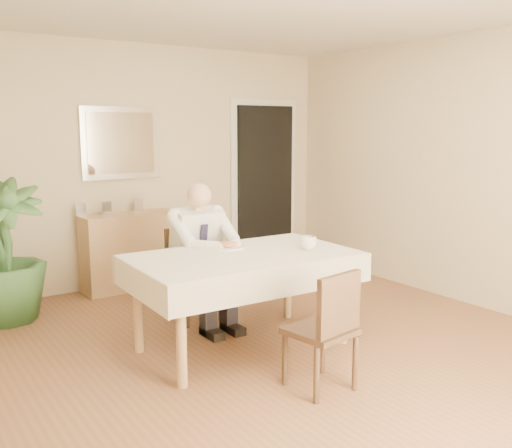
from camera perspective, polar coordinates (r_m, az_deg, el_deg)
room at (r=4.23m, az=2.65°, el=4.01°), size 5.00×5.02×2.60m
doorway at (r=7.16m, az=0.86°, el=3.92°), size 0.96×0.07×2.10m
mirror at (r=6.26m, az=-13.35°, el=7.88°), size 0.86×0.04×0.76m
dining_table at (r=4.41m, az=-1.33°, el=-4.09°), size 1.74×1.05×0.75m
chair_far at (r=5.20m, az=-6.53°, el=-4.43°), size 0.41×0.41×0.82m
chair_near at (r=3.76m, az=7.19°, el=-10.01°), size 0.44×0.45×0.82m
seated_man at (r=4.90m, az=-5.07°, el=-2.44°), size 0.48×0.72×1.24m
plate at (r=4.60m, az=-2.75°, el=-2.35°), size 0.26×0.26×0.02m
food at (r=4.59m, az=-2.75°, el=-2.08°), size 0.14×0.14×0.06m
knife at (r=4.56m, az=-1.93°, el=-2.21°), size 0.01×0.13×0.01m
fork at (r=4.52m, az=-2.79°, el=-2.32°), size 0.01×0.13×0.01m
coffee_mug at (r=4.55m, az=5.22°, el=-1.90°), size 0.17×0.17×0.11m
sideboard at (r=6.26m, az=-12.46°, el=-2.64°), size 1.04×0.40×0.82m
photo_frame_left at (r=6.09m, az=-17.13°, el=1.39°), size 0.10×0.02×0.14m
photo_frame_center at (r=6.11m, az=-14.71°, el=1.54°), size 0.10×0.02×0.14m
photo_frame_right at (r=6.30m, az=-11.69°, el=1.89°), size 0.10×0.02×0.14m
potted_palm at (r=5.50m, az=-23.94°, el=-2.52°), size 0.76×0.76×1.27m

